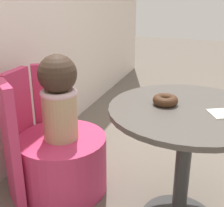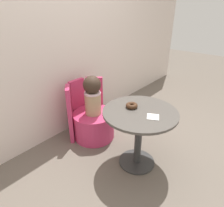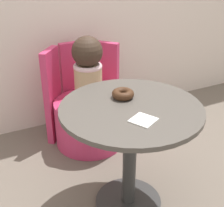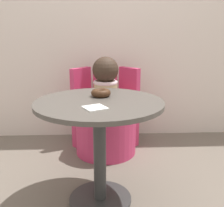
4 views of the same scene
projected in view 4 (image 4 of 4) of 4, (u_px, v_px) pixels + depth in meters
The scene contains 8 objects.
ground_plane at pixel (110, 197), 1.70m from camera, with size 12.00×12.00×0.00m, color #665B51.
back_wall at pixel (106, 15), 2.48m from camera, with size 6.00×0.06×2.40m.
round_table at pixel (99, 126), 1.54m from camera, with size 0.75×0.75×0.65m.
tub_chair at pixel (106, 133), 2.32m from camera, with size 0.53×0.53×0.35m.
booth_backrest at pixel (105, 106), 2.48m from camera, with size 0.63×0.23×0.73m.
child_figure at pixel (106, 85), 2.20m from camera, with size 0.22×0.22×0.49m.
donut at pixel (101, 93), 1.60m from camera, with size 0.12×0.12×0.04m.
paper_napkin at pixel (95, 108), 1.35m from camera, with size 0.15×0.15×0.01m.
Camera 4 is at (-0.06, -1.49, 1.03)m, focal length 42.00 mm.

